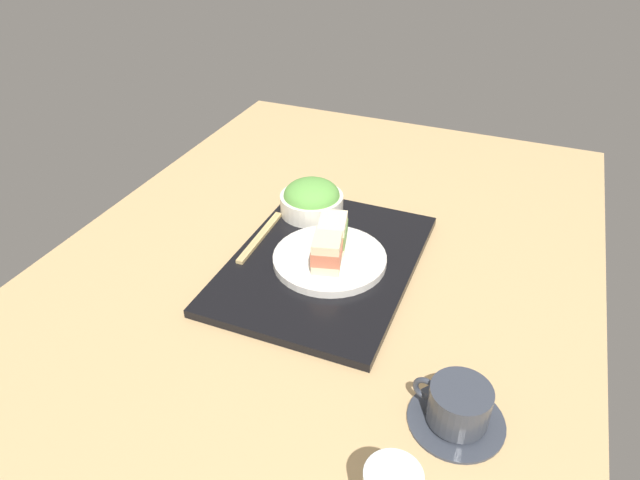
# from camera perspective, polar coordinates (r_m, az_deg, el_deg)

# --- Properties ---
(ground_plane) EXTENTS (1.40, 1.00, 0.03)m
(ground_plane) POSITION_cam_1_polar(r_m,az_deg,el_deg) (1.09, 0.36, -2.44)
(ground_plane) COLOR tan
(serving_tray) EXTENTS (0.44, 0.32, 0.02)m
(serving_tray) POSITION_cam_1_polar(r_m,az_deg,el_deg) (1.06, 0.41, -2.27)
(serving_tray) COLOR black
(serving_tray) RESTS_ON ground_plane
(sandwich_plate) EXTENTS (0.21, 0.21, 0.01)m
(sandwich_plate) POSITION_cam_1_polar(r_m,az_deg,el_deg) (1.04, 0.98, -1.92)
(sandwich_plate) COLOR silver
(sandwich_plate) RESTS_ON serving_tray
(sandwich_near) EXTENTS (0.08, 0.07, 0.06)m
(sandwich_near) POSITION_cam_1_polar(r_m,az_deg,el_deg) (1.04, 1.25, 0.65)
(sandwich_near) COLOR beige
(sandwich_near) RESTS_ON sandwich_plate
(sandwich_far) EXTENTS (0.08, 0.07, 0.06)m
(sandwich_far) POSITION_cam_1_polar(r_m,az_deg,el_deg) (1.00, 0.73, -1.12)
(sandwich_far) COLOR beige
(sandwich_far) RESTS_ON sandwich_plate
(salad_bowl) EXTENTS (0.13, 0.13, 0.07)m
(salad_bowl) POSITION_cam_1_polar(r_m,az_deg,el_deg) (1.18, -0.84, 4.13)
(salad_bowl) COLOR silver
(salad_bowl) RESTS_ON serving_tray
(chopsticks_pair) EXTENTS (0.18, 0.02, 0.01)m
(chopsticks_pair) POSITION_cam_1_polar(r_m,az_deg,el_deg) (1.11, -6.03, 0.33)
(chopsticks_pair) COLOR tan
(chopsticks_pair) RESTS_ON serving_tray
(coffee_cup) EXTENTS (0.13, 0.13, 0.06)m
(coffee_cup) POSITION_cam_1_polar(r_m,az_deg,el_deg) (0.81, 13.70, -16.04)
(coffee_cup) COLOR #333842
(coffee_cup) RESTS_ON ground_plane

